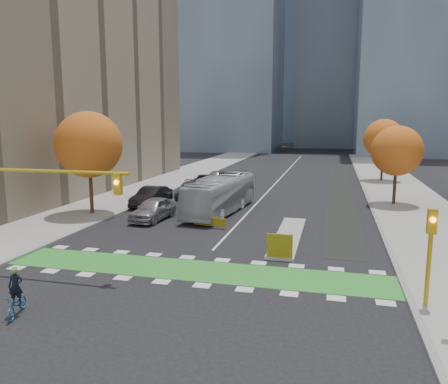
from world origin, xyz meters
The scene contains 26 objects.
ground centered at (0.00, 0.00, 0.00)m, with size 300.00×300.00×0.00m, color black.
sidewalk_west centered at (-13.50, 20.00, 0.07)m, with size 7.00×120.00×0.15m, color gray.
sidewalk_east centered at (13.50, 20.00, 0.07)m, with size 7.00×120.00×0.15m, color gray.
curb_west centered at (-10.00, 20.00, 0.07)m, with size 0.30×120.00×0.16m, color gray.
curb_east centered at (10.00, 20.00, 0.07)m, with size 0.30×120.00×0.16m, color gray.
bike_crossing centered at (0.00, 1.50, 0.01)m, with size 20.00×3.00×0.01m, color #2F8E2E.
centre_line centered at (0.00, 40.00, 0.01)m, with size 0.15×70.00×0.01m, color silver.
bike_lane_paint centered at (7.50, 30.00, 0.01)m, with size 2.50×50.00×0.01m, color black.
median_island centered at (4.00, 9.00, 0.08)m, with size 1.60×10.00×0.16m, color gray.
hazard_board centered at (4.00, 4.20, 0.80)m, with size 1.40×0.12×1.30m, color yellow.
building_west centered at (-24.00, 22.00, 12.50)m, with size 16.00×44.00×25.00m, color gray.
tower_nw centered at (-18.00, 90.00, 35.00)m, with size 22.00×22.00×70.00m, color #47566B.
tower_ne centered at (20.00, 85.00, 30.00)m, with size 18.00×24.00×60.00m, color #47566B.
tower_far centered at (-4.00, 140.00, 40.00)m, with size 26.00×26.00×80.00m, color #47566B.
tree_west centered at (-12.00, 12.00, 5.62)m, with size 5.20×5.20×8.22m.
tree_east_near centered at (12.00, 22.00, 4.86)m, with size 4.40×4.40×7.08m.
tree_east_far centered at (12.50, 38.00, 5.24)m, with size 4.80×4.80×7.65m.
traffic_signal_west centered at (-7.93, -0.51, 4.03)m, with size 8.53×0.56×5.20m.
traffic_signal_east centered at (10.50, -0.51, 2.73)m, with size 0.35×0.43×4.10m.
cyclist centered at (-5.08, -5.11, 0.65)m, with size 1.06×1.78×1.94m.
bus centered at (-2.20, 15.36, 1.51)m, with size 2.54×10.86×3.02m, color #ABB1B3.
parked_car_a centered at (-6.50, 11.52, 0.85)m, with size 2.01×5.00×1.70m, color #A2A2A7.
parked_car_b centered at (-8.84, 16.52, 0.85)m, with size 1.80×5.18×1.71m, color black.
parked_car_c centered at (-7.00, 21.52, 0.75)m, with size 2.10×5.17×1.50m, color #4D4D52.
parked_car_d centered at (-7.45, 27.62, 0.72)m, with size 2.39×5.19×1.44m, color black.
parked_car_e centered at (-7.30, 32.62, 0.71)m, with size 1.68×4.17×1.42m, color gray.
Camera 1 is at (6.64, -18.69, 7.53)m, focal length 35.00 mm.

